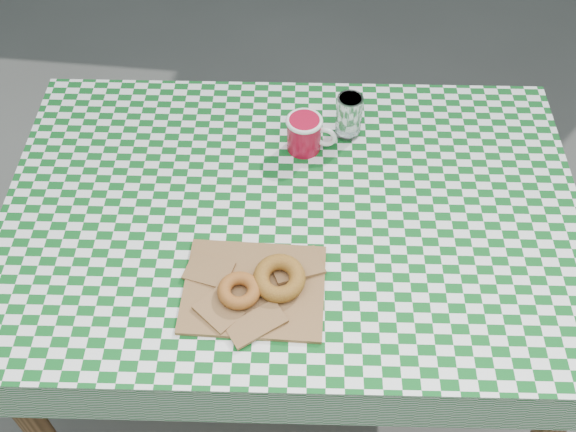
# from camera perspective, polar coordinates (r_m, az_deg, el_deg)

# --- Properties ---
(ground) EXTENTS (60.00, 60.00, 0.00)m
(ground) POSITION_cam_1_polar(r_m,az_deg,el_deg) (2.22, -3.93, -11.07)
(ground) COLOR #4F4F4A
(ground) RESTS_ON ground
(table) EXTENTS (1.39, 0.99, 0.75)m
(table) POSITION_cam_1_polar(r_m,az_deg,el_deg) (1.87, 0.29, -6.97)
(table) COLOR #53341C
(table) RESTS_ON ground
(tablecloth) EXTENTS (1.41, 1.01, 0.01)m
(tablecloth) POSITION_cam_1_polar(r_m,az_deg,el_deg) (1.56, 0.34, 0.46)
(tablecloth) COLOR #0D551B
(tablecloth) RESTS_ON table
(paper_bag) EXTENTS (0.30, 0.25, 0.02)m
(paper_bag) POSITION_cam_1_polar(r_m,az_deg,el_deg) (1.43, -2.87, -6.05)
(paper_bag) COLOR olive
(paper_bag) RESTS_ON tablecloth
(bagel_front) EXTENTS (0.12, 0.12, 0.03)m
(bagel_front) POSITION_cam_1_polar(r_m,az_deg,el_deg) (1.40, -4.12, -6.24)
(bagel_front) COLOR #9C4C20
(bagel_front) RESTS_ON paper_bag
(bagel_back) EXTENTS (0.12, 0.12, 0.03)m
(bagel_back) POSITION_cam_1_polar(r_m,az_deg,el_deg) (1.41, -0.74, -5.22)
(bagel_back) COLOR olive
(bagel_back) RESTS_ON paper_bag
(coffee_mug) EXTENTS (0.18, 0.18, 0.09)m
(coffee_mug) POSITION_cam_1_polar(r_m,az_deg,el_deg) (1.66, 1.35, 6.88)
(coffee_mug) COLOR #A70A26
(coffee_mug) RESTS_ON tablecloth
(drinking_glass) EXTENTS (0.07, 0.07, 0.12)m
(drinking_glass) POSITION_cam_1_polar(r_m,az_deg,el_deg) (1.70, 5.11, 8.32)
(drinking_glass) COLOR white
(drinking_glass) RESTS_ON tablecloth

